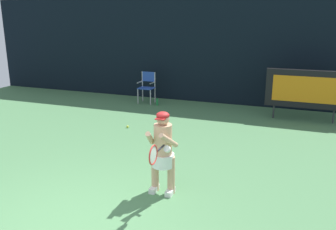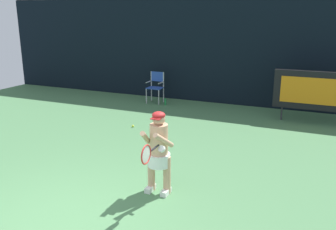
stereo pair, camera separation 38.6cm
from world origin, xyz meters
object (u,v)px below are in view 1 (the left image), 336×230
Objects in this scene: tennis_racket at (154,154)px; water_bottle at (157,102)px; tennis_player at (163,150)px; scoreboard at (305,89)px; umpire_chair at (147,85)px; tennis_ball_loose at (128,127)px.

water_bottle is at bearing 123.46° from tennis_racket.
tennis_player reaches higher than tennis_racket.
scoreboard is 6.00m from tennis_player.
umpire_chair reaches higher than water_bottle.
scoreboard is at bearing 68.06° from tennis_player.
tennis_ball_loose is at bearing 125.94° from tennis_player.
tennis_player is at bearing 111.81° from tennis_racket.
umpire_chair is at bearing 174.82° from scoreboard.
tennis_racket is at bearing -65.45° from umpire_chair.
tennis_player is at bearing -111.94° from scoreboard.
umpire_chair is 15.88× the size of tennis_ball_loose.
water_bottle is 0.18× the size of tennis_player.
water_bottle is 6.33m from tennis_player.
tennis_player is at bearing -66.92° from water_bottle.
tennis_ball_loose is at bearing -76.79° from umpire_chair.
tennis_ball_loose is (-4.50, -2.44, -0.91)m from scoreboard.
water_bottle is (0.47, -0.24, -0.50)m from umpire_chair.
umpire_chair is (-5.18, 0.47, -0.33)m from scoreboard.
tennis_player is (2.94, -6.03, 0.17)m from umpire_chair.
scoreboard is at bearing 28.52° from tennis_ball_loose.
tennis_ball_loose is (0.21, -2.68, -0.09)m from water_bottle.
tennis_player is 2.42× the size of tennis_racket.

